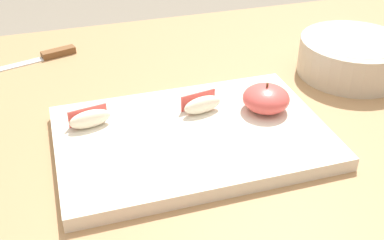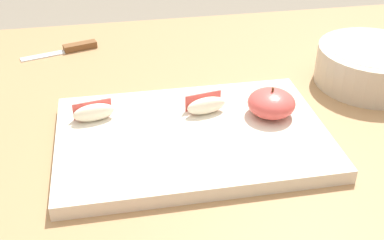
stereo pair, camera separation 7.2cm
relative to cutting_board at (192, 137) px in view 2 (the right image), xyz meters
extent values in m
cube|color=#9E754C|center=(0.07, 0.05, -0.03)|extent=(1.26, 0.96, 0.03)
cube|color=#9E754C|center=(0.64, 0.47, -0.40)|extent=(0.06, 0.06, 0.71)
cube|color=beige|center=(0.00, 0.00, 0.00)|extent=(0.41, 0.27, 0.02)
ellipsoid|color=#D14C47|center=(0.13, 0.02, 0.03)|extent=(0.08, 0.08, 0.04)
cylinder|color=#4C3319|center=(0.13, 0.02, 0.05)|extent=(0.00, 0.00, 0.01)
ellipsoid|color=#F4EACC|center=(0.03, 0.05, 0.03)|extent=(0.07, 0.03, 0.03)
cube|color=#D14C47|center=(0.03, 0.06, 0.03)|extent=(0.06, 0.01, 0.03)
ellipsoid|color=#F4EACC|center=(-0.15, 0.06, 0.03)|extent=(0.07, 0.03, 0.03)
cube|color=#D14C47|center=(-0.15, 0.07, 0.03)|extent=(0.06, 0.01, 0.03)
cube|color=silver|center=(-0.25, 0.36, -0.01)|extent=(0.09, 0.04, 0.00)
cube|color=brown|center=(-0.17, 0.38, 0.00)|extent=(0.07, 0.04, 0.01)
cylinder|color=#BCB29E|center=(0.36, 0.13, 0.02)|extent=(0.20, 0.20, 0.07)
cylinder|color=white|center=(0.36, 0.13, 0.03)|extent=(0.17, 0.17, 0.06)
camera|label=1|loc=(-0.18, -0.58, 0.42)|focal=45.07mm
camera|label=2|loc=(-0.11, -0.60, 0.42)|focal=45.07mm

